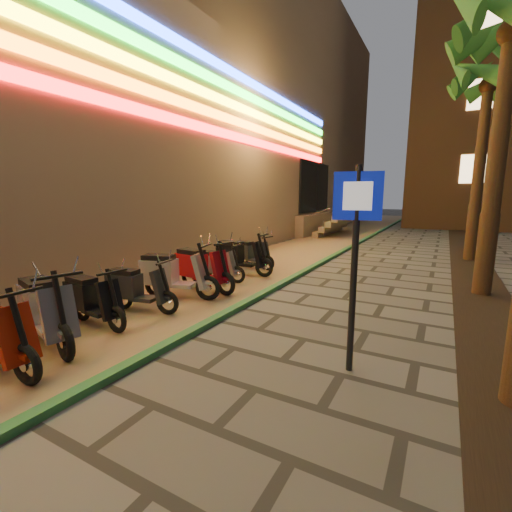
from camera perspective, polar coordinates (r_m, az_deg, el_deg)
The scene contains 16 objects.
ground at distance 4.34m, azimuth -16.71°, elevation -22.75°, with size 120.00×120.00×0.00m, color #474442.
parking_strip at distance 13.76m, azimuth 5.80°, elevation 0.33°, with size 3.40×60.00×0.01m, color #8C7251.
green_curb at distance 13.20m, azimuth 12.60°, elevation -0.09°, with size 0.18×60.00×0.10m, color #276A37.
planting_strip at distance 7.90m, azimuth 34.44°, elevation -8.78°, with size 1.20×40.00×0.02m, color black.
mall_building at distance 22.65m, azimuth -28.09°, elevation 22.12°, with size 24.23×44.00×15.00m.
palm_c at distance 10.13m, azimuth 36.90°, elevation 27.84°, with size 2.97×3.02×6.91m.
palm_d at distance 14.97m, azimuth 34.25°, elevation 22.43°, with size 2.97×3.02×7.16m.
pedestrian_sign at distance 4.49m, azimuth 16.24°, elevation 2.26°, with size 0.59×0.13×2.69m.
scooter_4 at distance 6.35m, azimuth -31.82°, elevation -7.56°, with size 1.83×0.91×1.30m.
scooter_5 at distance 6.91m, azimuth -25.89°, elevation -6.41°, with size 1.58×0.56×1.11m.
scooter_6 at distance 7.34m, azimuth -19.58°, elevation -5.04°, with size 1.58×0.70×1.11m.
scooter_7 at distance 7.98m, azimuth -14.01°, elevation -2.94°, with size 1.83×0.96×1.30m.
scooter_8 at distance 8.57m, azimuth -9.44°, elevation -1.92°, with size 1.84×0.75×1.29m.
scooter_9 at distance 9.44m, azimuth -7.05°, elevation -1.37°, with size 1.51×0.55×1.06m.
scooter_10 at distance 10.16m, azimuth -3.01°, elevation 0.01°, with size 1.79×0.63×1.26m.
scooter_11 at distance 11.09m, azimuth -1.06°, elevation 0.49°, with size 1.56×0.67×1.10m.
Camera 1 is at (2.68, -2.49, 2.32)m, focal length 24.00 mm.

